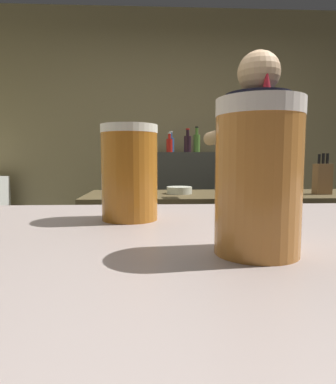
# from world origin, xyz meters

# --- Properties ---
(wall_back) EXTENTS (5.20, 0.10, 2.70)m
(wall_back) POSITION_xyz_m (0.00, 2.20, 1.35)
(wall_back) COLOR #938159
(wall_back) RESTS_ON ground
(prep_counter) EXTENTS (2.10, 0.60, 0.92)m
(prep_counter) POSITION_xyz_m (0.35, 0.80, 0.46)
(prep_counter) COLOR brown
(prep_counter) RESTS_ON ground
(back_shelf) EXTENTS (0.76, 0.36, 1.22)m
(back_shelf) POSITION_xyz_m (0.03, 1.92, 0.61)
(back_shelf) COLOR #3F3F39
(back_shelf) RESTS_ON ground
(bartender) EXTENTS (0.45, 0.53, 1.70)m
(bartender) POSITION_xyz_m (0.29, 0.34, 0.99)
(bartender) COLOR #2E2334
(bartender) RESTS_ON ground
(knife_block) EXTENTS (0.10, 0.08, 0.27)m
(knife_block) POSITION_xyz_m (0.86, 0.73, 1.02)
(knife_block) COLOR olive
(knife_block) RESTS_ON prep_counter
(mixing_bowl) EXTENTS (0.17, 0.17, 0.05)m
(mixing_bowl) POSITION_xyz_m (-0.08, 0.80, 0.94)
(mixing_bowl) COLOR beige
(mixing_bowl) RESTS_ON prep_counter
(chefs_knife) EXTENTS (0.24, 0.08, 0.01)m
(chefs_knife) POSITION_xyz_m (0.57, 0.75, 0.92)
(chefs_knife) COLOR silver
(chefs_knife) RESTS_ON prep_counter
(pint_glass_near) EXTENTS (0.07, 0.07, 0.13)m
(pint_glass_near) POSITION_xyz_m (-0.17, -1.10, 1.13)
(pint_glass_near) COLOR #C37933
(pint_glass_near) RESTS_ON bar_counter
(pint_glass_far) EXTENTS (0.08, 0.08, 0.13)m
(pint_glass_far) POSITION_xyz_m (-0.29, -0.93, 1.13)
(pint_glass_far) COLOR #B5691F
(pint_glass_far) RESTS_ON bar_counter
(bottle_vinegar) EXTENTS (0.06, 0.06, 0.19)m
(bottle_vinegar) POSITION_xyz_m (-0.09, 1.85, 1.29)
(bottle_vinegar) COLOR red
(bottle_vinegar) RESTS_ON back_shelf
(bottle_soy) EXTENTS (0.07, 0.07, 0.23)m
(bottle_soy) POSITION_xyz_m (0.09, 1.88, 1.31)
(bottle_soy) COLOR black
(bottle_soy) RESTS_ON back_shelf
(bottle_olive_oil) EXTENTS (0.07, 0.07, 0.26)m
(bottle_olive_oil) POSITION_xyz_m (0.19, 1.94, 1.32)
(bottle_olive_oil) COLOR #527F30
(bottle_olive_oil) RESTS_ON back_shelf
(bottle_hot_sauce) EXTENTS (0.07, 0.07, 0.21)m
(bottle_hot_sauce) POSITION_xyz_m (-0.08, 1.93, 1.30)
(bottle_hot_sauce) COLOR #2A5192
(bottle_hot_sauce) RESTS_ON back_shelf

